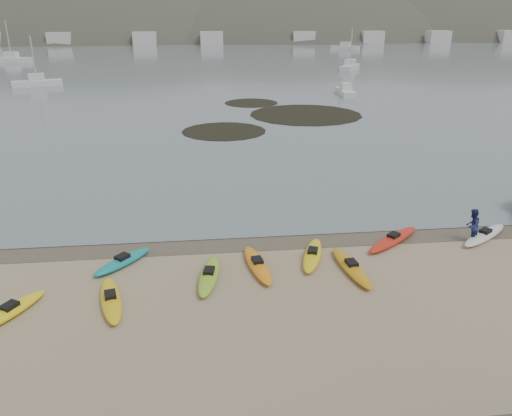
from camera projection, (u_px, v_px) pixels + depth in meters
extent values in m
plane|color=tan|center=(256.00, 238.00, 23.22)|extent=(600.00, 600.00, 0.00)
plane|color=brown|center=(257.00, 241.00, 22.94)|extent=(60.00, 60.00, 0.00)
plane|color=slate|center=(200.00, 29.00, 300.53)|extent=(1200.00, 1200.00, 0.00)
ellipsoid|color=orange|center=(351.00, 267.00, 20.20)|extent=(1.13, 3.68, 0.34)
ellipsoid|color=yellow|center=(11.00, 311.00, 17.25)|extent=(2.12, 2.96, 0.34)
ellipsoid|color=red|center=(393.00, 239.00, 22.67)|extent=(3.43, 2.96, 0.34)
ellipsoid|color=#8EC828|center=(209.00, 275.00, 19.58)|extent=(1.25, 3.42, 0.34)
ellipsoid|color=yellow|center=(111.00, 300.00, 17.92)|extent=(1.44, 3.42, 0.34)
ellipsoid|color=teal|center=(123.00, 261.00, 20.68)|extent=(2.45, 2.75, 0.34)
ellipsoid|color=orange|center=(257.00, 265.00, 20.40)|extent=(1.20, 3.52, 0.34)
ellipsoid|color=silver|center=(485.00, 235.00, 23.11)|extent=(3.38, 2.68, 0.34)
ellipsoid|color=yellow|center=(313.00, 255.00, 21.21)|extent=(1.73, 3.33, 0.34)
imported|color=navy|center=(472.00, 226.00, 22.57)|extent=(0.98, 0.96, 1.59)
cylinder|color=black|center=(224.00, 131.00, 43.76)|extent=(7.41, 7.41, 0.04)
cylinder|color=black|center=(306.00, 115.00, 50.86)|extent=(11.41, 11.41, 0.04)
cylinder|color=black|center=(251.00, 103.00, 57.26)|extent=(6.12, 6.12, 0.04)
cube|color=silver|center=(37.00, 83.00, 70.15)|extent=(6.86, 3.76, 0.93)
cube|color=silver|center=(345.00, 92.00, 62.67)|extent=(1.96, 5.72, 0.79)
cube|color=silver|center=(350.00, 67.00, 89.74)|extent=(5.26, 7.10, 0.99)
cube|color=silver|center=(12.00, 60.00, 102.87)|extent=(8.31, 3.28, 1.13)
cube|color=silver|center=(345.00, 48.00, 137.24)|extent=(7.88, 5.92, 1.10)
ellipsoid|color=#384235|center=(95.00, 84.00, 205.40)|extent=(220.00, 120.00, 80.00)
ellipsoid|color=#384235|center=(288.00, 76.00, 208.11)|extent=(200.00, 110.00, 68.00)
ellipsoid|color=#384235|center=(469.00, 75.00, 226.85)|extent=(230.00, 130.00, 76.00)
cube|color=beige|center=(66.00, 39.00, 152.15)|extent=(7.00, 5.00, 4.00)
cube|color=beige|center=(146.00, 39.00, 154.65)|extent=(7.00, 5.00, 4.00)
cube|color=beige|center=(224.00, 38.00, 157.14)|extent=(7.00, 5.00, 4.00)
cube|color=beige|center=(298.00, 38.00, 159.64)|extent=(7.00, 5.00, 4.00)
cube|color=beige|center=(371.00, 37.00, 162.13)|extent=(7.00, 5.00, 4.00)
cube|color=beige|center=(441.00, 37.00, 164.63)|extent=(7.00, 5.00, 4.00)
cube|color=beige|center=(510.00, 37.00, 167.13)|extent=(7.00, 5.00, 4.00)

